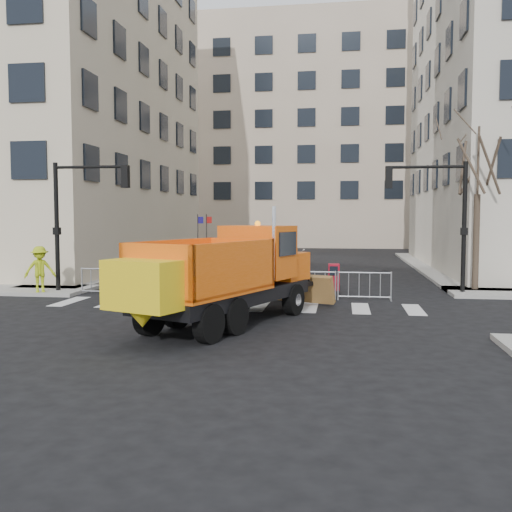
# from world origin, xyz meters

# --- Properties ---
(ground) EXTENTS (120.00, 120.00, 0.00)m
(ground) POSITION_xyz_m (0.00, 0.00, 0.00)
(ground) COLOR black
(ground) RESTS_ON ground
(sidewalk_back) EXTENTS (64.00, 5.00, 0.15)m
(sidewalk_back) POSITION_xyz_m (0.00, 8.50, 0.07)
(sidewalk_back) COLOR gray
(sidewalk_back) RESTS_ON ground
(building_far) EXTENTS (30.00, 18.00, 24.00)m
(building_far) POSITION_xyz_m (0.00, 52.00, 12.00)
(building_far) COLOR tan
(building_far) RESTS_ON ground
(traffic_light_left) EXTENTS (0.18, 0.18, 5.40)m
(traffic_light_left) POSITION_xyz_m (-8.00, 7.50, 2.70)
(traffic_light_left) COLOR black
(traffic_light_left) RESTS_ON ground
(traffic_light_right) EXTENTS (0.18, 0.18, 5.40)m
(traffic_light_right) POSITION_xyz_m (8.50, 9.50, 2.70)
(traffic_light_right) COLOR black
(traffic_light_right) RESTS_ON ground
(crowd_barriers) EXTENTS (12.60, 0.60, 1.10)m
(crowd_barriers) POSITION_xyz_m (-0.75, 7.60, 0.55)
(crowd_barriers) COLOR #9EA0A5
(crowd_barriers) RESTS_ON ground
(street_tree) EXTENTS (3.00, 3.00, 7.50)m
(street_tree) POSITION_xyz_m (9.20, 10.50, 3.75)
(street_tree) COLOR #382B21
(street_tree) RESTS_ON ground
(plow_truck) EXTENTS (5.53, 9.29, 3.51)m
(plow_truck) POSITION_xyz_m (0.24, 1.76, 1.56)
(plow_truck) COLOR black
(plow_truck) RESTS_ON ground
(cop_a) EXTENTS (0.71, 0.53, 1.76)m
(cop_a) POSITION_xyz_m (2.12, 6.88, 0.88)
(cop_a) COLOR black
(cop_a) RESTS_ON ground
(cop_b) EXTENTS (1.01, 0.90, 1.72)m
(cop_b) POSITION_xyz_m (1.48, 7.00, 0.86)
(cop_b) COLOR black
(cop_b) RESTS_ON ground
(cop_c) EXTENTS (1.17, 0.92, 1.85)m
(cop_c) POSITION_xyz_m (0.56, 6.69, 0.92)
(cop_c) COLOR black
(cop_c) RESTS_ON ground
(worker) EXTENTS (1.37, 1.26, 1.86)m
(worker) POSITION_xyz_m (-8.40, 6.80, 1.08)
(worker) COLOR #AAC016
(worker) RESTS_ON sidewalk_back
(newspaper_box) EXTENTS (0.48, 0.43, 1.10)m
(newspaper_box) POSITION_xyz_m (3.31, 9.17, 0.70)
(newspaper_box) COLOR maroon
(newspaper_box) RESTS_ON sidewalk_back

